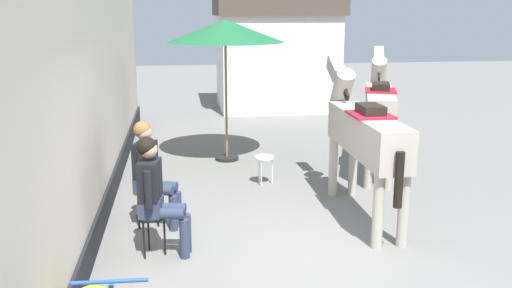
{
  "coord_description": "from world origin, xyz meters",
  "views": [
    {
      "loc": [
        -1.38,
        -5.66,
        2.73
      ],
      "look_at": [
        -0.4,
        1.2,
        1.05
      ],
      "focal_mm": 38.67,
      "sensor_mm": 36.0,
      "label": 1
    }
  ],
  "objects_px": {
    "seated_visitor_far": "(150,169)",
    "cafe_parasol": "(225,32)",
    "spare_stool_white": "(264,160)",
    "seated_visitor_near": "(156,190)",
    "saddled_horse_far": "(379,105)",
    "saddled_horse_near": "(363,132)"
  },
  "relations": [
    {
      "from": "saddled_horse_far",
      "to": "saddled_horse_near",
      "type": "bearing_deg",
      "value": -115.56
    },
    {
      "from": "seated_visitor_near",
      "to": "saddled_horse_far",
      "type": "distance_m",
      "value": 4.77
    },
    {
      "from": "seated_visitor_far",
      "to": "saddled_horse_far",
      "type": "xyz_separation_m",
      "value": [
        3.8,
        2.11,
        0.38
      ]
    },
    {
      "from": "seated_visitor_far",
      "to": "spare_stool_white",
      "type": "height_order",
      "value": "seated_visitor_far"
    },
    {
      "from": "seated_visitor_near",
      "to": "saddled_horse_near",
      "type": "distance_m",
      "value": 2.89
    },
    {
      "from": "saddled_horse_far",
      "to": "spare_stool_white",
      "type": "height_order",
      "value": "saddled_horse_far"
    },
    {
      "from": "seated_visitor_far",
      "to": "saddled_horse_far",
      "type": "relative_size",
      "value": 0.48
    },
    {
      "from": "seated_visitor_far",
      "to": "saddled_horse_far",
      "type": "height_order",
      "value": "saddled_horse_far"
    },
    {
      "from": "seated_visitor_near",
      "to": "seated_visitor_far",
      "type": "distance_m",
      "value": 0.89
    },
    {
      "from": "seated_visitor_near",
      "to": "seated_visitor_far",
      "type": "relative_size",
      "value": 1.0
    },
    {
      "from": "spare_stool_white",
      "to": "seated_visitor_near",
      "type": "bearing_deg",
      "value": -123.34
    },
    {
      "from": "saddled_horse_far",
      "to": "cafe_parasol",
      "type": "height_order",
      "value": "cafe_parasol"
    },
    {
      "from": "spare_stool_white",
      "to": "saddled_horse_near",
      "type": "bearing_deg",
      "value": -54.59
    },
    {
      "from": "seated_visitor_far",
      "to": "cafe_parasol",
      "type": "distance_m",
      "value": 3.74
    },
    {
      "from": "saddled_horse_far",
      "to": "cafe_parasol",
      "type": "distance_m",
      "value": 3.0
    },
    {
      "from": "seated_visitor_far",
      "to": "saddled_horse_near",
      "type": "xyz_separation_m",
      "value": [
        2.81,
        0.04,
        0.38
      ]
    },
    {
      "from": "seated_visitor_near",
      "to": "spare_stool_white",
      "type": "distance_m",
      "value": 2.97
    },
    {
      "from": "seated_visitor_near",
      "to": "saddled_horse_near",
      "type": "relative_size",
      "value": 0.46
    },
    {
      "from": "seated_visitor_far",
      "to": "saddled_horse_near",
      "type": "bearing_deg",
      "value": 0.87
    },
    {
      "from": "seated_visitor_near",
      "to": "spare_stool_white",
      "type": "xyz_separation_m",
      "value": [
        1.62,
        2.46,
        -0.38
      ]
    },
    {
      "from": "saddled_horse_far",
      "to": "cafe_parasol",
      "type": "bearing_deg",
      "value": 157.98
    },
    {
      "from": "seated_visitor_far",
      "to": "saddled_horse_near",
      "type": "relative_size",
      "value": 0.46
    }
  ]
}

